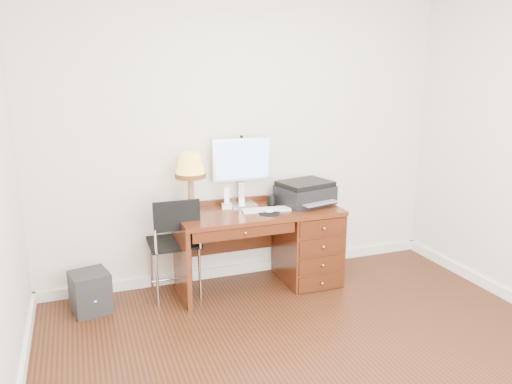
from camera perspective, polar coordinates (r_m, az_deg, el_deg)
name	(u,v)px	position (r m, az deg, el deg)	size (l,w,h in m)	color
ground	(328,366)	(3.72, 8.23, -19.06)	(4.00, 4.00, 0.00)	black
room_shell	(291,318)	(4.18, 4.07, -14.15)	(4.00, 4.00, 4.00)	silver
desk	(290,241)	(4.80, 3.93, -5.57)	(1.50, 0.67, 0.75)	#552411
monitor	(242,163)	(4.66, -1.65, 3.31)	(0.56, 0.19, 0.64)	silver
keyboard	(266,210)	(4.56, 1.18, -2.04)	(0.44, 0.13, 0.02)	white
mouse_pad	(270,212)	(4.47, 1.55, -2.33)	(0.20, 0.20, 0.04)	black
printer	(305,193)	(4.79, 5.61, -0.08)	(0.57, 0.49, 0.22)	black
leg_lamp	(190,169)	(4.40, -7.52, 2.64)	(0.27, 0.27, 0.56)	black
phone	(227,202)	(4.63, -3.36, -1.18)	(0.11, 0.11, 0.19)	white
pen_cup	(272,200)	(4.71, 1.80, -0.97)	(0.08, 0.08, 0.10)	black
chair	(175,237)	(4.46, -9.24, -5.15)	(0.45, 0.45, 0.94)	black
equipment_box	(90,292)	(4.53, -18.41, -10.78)	(0.30, 0.30, 0.35)	black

